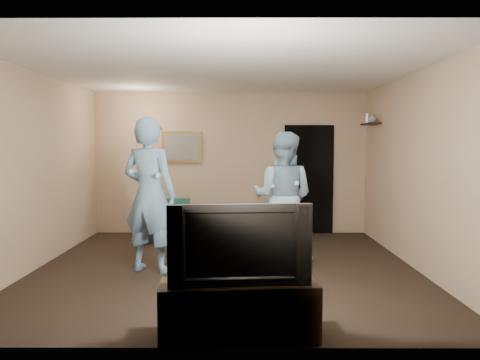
{
  "coord_description": "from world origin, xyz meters",
  "views": [
    {
      "loc": [
        0.21,
        -6.15,
        1.63
      ],
      "look_at": [
        0.19,
        0.3,
        1.15
      ],
      "focal_mm": 35.0,
      "sensor_mm": 36.0,
      "label": 1
    }
  ],
  "objects_px": {
    "wii_player_left": "(149,195)",
    "television": "(239,243)",
    "sofa": "(194,222)",
    "wii_player_right": "(283,197)",
    "tv_console": "(239,310)"
  },
  "relations": [
    {
      "from": "sofa",
      "to": "tv_console",
      "type": "distance_m",
      "value": 4.39
    },
    {
      "from": "sofa",
      "to": "wii_player_right",
      "type": "height_order",
      "value": "wii_player_right"
    },
    {
      "from": "television",
      "to": "wii_player_right",
      "type": "distance_m",
      "value": 2.73
    },
    {
      "from": "sofa",
      "to": "tv_console",
      "type": "bearing_deg",
      "value": 84.18
    },
    {
      "from": "television",
      "to": "sofa",
      "type": "bearing_deg",
      "value": 95.64
    },
    {
      "from": "television",
      "to": "wii_player_left",
      "type": "relative_size",
      "value": 0.59
    },
    {
      "from": "sofa",
      "to": "wii_player_right",
      "type": "distance_m",
      "value": 2.27
    },
    {
      "from": "television",
      "to": "wii_player_right",
      "type": "height_order",
      "value": "wii_player_right"
    },
    {
      "from": "sofa",
      "to": "wii_player_right",
      "type": "bearing_deg",
      "value": 114.13
    },
    {
      "from": "tv_console",
      "to": "television",
      "type": "bearing_deg",
      "value": 174.85
    },
    {
      "from": "television",
      "to": "wii_player_right",
      "type": "xyz_separation_m",
      "value": [
        0.6,
        2.66,
        0.09
      ]
    },
    {
      "from": "wii_player_left",
      "to": "wii_player_right",
      "type": "xyz_separation_m",
      "value": [
        1.76,
        0.53,
        -0.09
      ]
    },
    {
      "from": "sofa",
      "to": "television",
      "type": "height_order",
      "value": "television"
    },
    {
      "from": "wii_player_left",
      "to": "television",
      "type": "bearing_deg",
      "value": -61.33
    },
    {
      "from": "wii_player_right",
      "to": "wii_player_left",
      "type": "bearing_deg",
      "value": -163.13
    }
  ]
}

